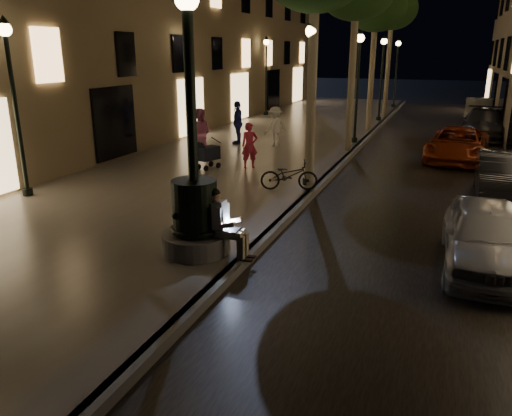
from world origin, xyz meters
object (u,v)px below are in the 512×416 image
at_px(lamp_curb_b, 358,72).
at_px(pedestrian_white, 275,127).
at_px(lamp_left_b, 190,72).
at_px(stroller, 208,153).
at_px(tree_third, 376,8).
at_px(seated_man_laptop, 223,221).
at_px(lamp_curb_a, 310,83).
at_px(bicycle, 289,175).
at_px(lamp_curb_c, 382,67).
at_px(pedestrian_blue, 238,123).
at_px(fountain_lamppost, 195,204).
at_px(car_rear, 483,124).
at_px(car_third, 458,144).
at_px(pedestrian_pink, 200,134).
at_px(lamp_left_a, 13,86).
at_px(tree_far, 392,10).
at_px(lamp_curb_d, 397,64).
at_px(lamp_left_c, 266,66).
at_px(car_front, 486,236).
at_px(pedestrian_red, 250,146).
at_px(car_fifth, 478,110).

xyz_separation_m(lamp_curb_b, pedestrian_white, (-3.02, -2.18, -2.20)).
xyz_separation_m(lamp_left_b, stroller, (3.33, -5.18, -2.49)).
relative_size(tree_third, stroller, 6.57).
bearing_deg(seated_man_laptop, lamp_curb_a, 89.17).
bearing_deg(pedestrian_white, bicycle, 53.84).
bearing_deg(seated_man_laptop, lamp_curb_c, 89.77).
bearing_deg(pedestrian_blue, fountain_lamppost, 9.11).
relative_size(tree_third, car_rear, 1.48).
height_order(lamp_curb_a, stroller, lamp_curb_a).
bearing_deg(lamp_curb_c, car_third, -65.93).
xyz_separation_m(lamp_left_b, pedestrian_pink, (2.24, -3.63, -2.09)).
height_order(pedestrian_white, bicycle, pedestrian_white).
relative_size(lamp_left_a, stroller, 4.39).
bearing_deg(tree_far, lamp_curb_c, -92.29).
relative_size(tree_third, lamp_curb_d, 1.50).
bearing_deg(pedestrian_pink, lamp_curb_a, 139.08).
relative_size(car_third, pedestrian_pink, 2.45).
xyz_separation_m(lamp_left_c, pedestrian_white, (4.08, -10.18, -2.20)).
bearing_deg(pedestrian_pink, car_third, -171.32).
xyz_separation_m(lamp_curb_c, pedestrian_pink, (-4.86, -13.63, -2.09)).
relative_size(lamp_curb_c, lamp_left_b, 1.00).
height_order(lamp_curb_a, car_front, lamp_curb_a).
distance_m(car_rear, bicycle, 14.52).
bearing_deg(stroller, bicycle, -6.02).
relative_size(lamp_curb_d, car_third, 1.04).
bearing_deg(lamp_curb_b, bicycle, -92.24).
height_order(lamp_curb_a, bicycle, lamp_curb_a).
relative_size(lamp_curb_b, pedestrian_white, 2.87).
distance_m(lamp_curb_a, lamp_curb_b, 8.00).
distance_m(car_rear, pedestrian_white, 10.84).
bearing_deg(pedestrian_red, stroller, 173.83).
bearing_deg(seated_man_laptop, car_third, 70.48).
distance_m(fountain_lamppost, car_front, 5.76).
xyz_separation_m(car_rear, bicycle, (-5.84, -13.30, -0.07)).
bearing_deg(car_fifth, car_third, -93.71).
xyz_separation_m(tree_third, pedestrian_blue, (-4.74, -6.24, -5.01)).
bearing_deg(tree_far, car_third, -70.05).
bearing_deg(pedestrian_pink, lamp_left_a, 55.74).
relative_size(lamp_left_b, pedestrian_white, 2.87).
bearing_deg(stroller, car_third, 53.60).
relative_size(seated_man_laptop, lamp_left_c, 0.29).
bearing_deg(car_third, lamp_curb_a, -119.02).
bearing_deg(tree_far, lamp_left_a, -108.07).
xyz_separation_m(lamp_curb_d, pedestrian_blue, (-4.74, -18.24, -2.10)).
xyz_separation_m(lamp_left_b, lamp_left_c, (0.00, 10.00, 0.00)).
xyz_separation_m(car_third, pedestrian_pink, (-9.16, -4.00, 0.50)).
relative_size(tree_far, bicycle, 4.48).
xyz_separation_m(lamp_left_b, car_rear, (12.60, 6.51, -2.53)).
bearing_deg(lamp_curb_b, lamp_left_b, -164.27).
distance_m(lamp_curb_a, pedestrian_blue, 7.75).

